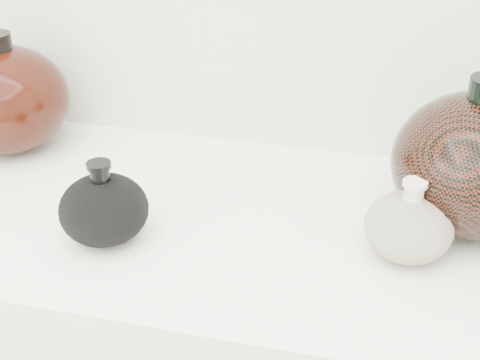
% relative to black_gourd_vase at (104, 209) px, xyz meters
% --- Properties ---
extents(black_gourd_vase, '(0.14, 0.14, 0.12)m').
position_rel_black_gourd_vase_xyz_m(black_gourd_vase, '(0.00, 0.00, 0.00)').
color(black_gourd_vase, black).
rests_on(black_gourd_vase, display_counter).
extents(cream_gourd_vase, '(0.15, 0.15, 0.12)m').
position_rel_black_gourd_vase_xyz_m(cream_gourd_vase, '(0.41, 0.06, -0.00)').
color(cream_gourd_vase, '#C1B494').
rests_on(cream_gourd_vase, display_counter).
extents(left_round_pot, '(0.25, 0.25, 0.21)m').
position_rel_black_gourd_vase_xyz_m(left_round_pot, '(-0.27, 0.22, 0.04)').
color(left_round_pot, black).
rests_on(left_round_pot, display_counter).
extents(right_round_pot, '(0.31, 0.31, 0.22)m').
position_rel_black_gourd_vase_xyz_m(right_round_pot, '(0.49, 0.16, 0.05)').
color(right_round_pot, black).
rests_on(right_round_pot, display_counter).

